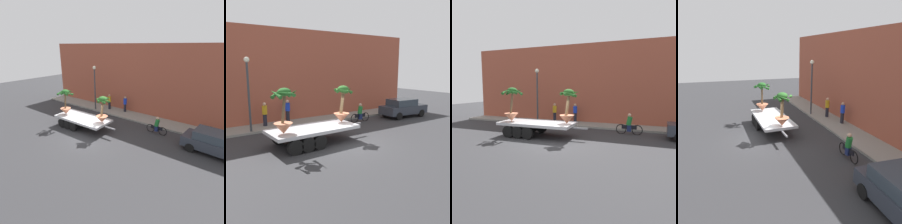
{
  "view_description": "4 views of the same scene",
  "coord_description": "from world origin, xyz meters",
  "views": [
    {
      "loc": [
        9.81,
        -9.79,
        7.08
      ],
      "look_at": [
        1.21,
        1.54,
        1.97
      ],
      "focal_mm": 29.97,
      "sensor_mm": 36.0,
      "label": 1
    },
    {
      "loc": [
        -8.22,
        -10.99,
        4.42
      ],
      "look_at": [
        0.57,
        1.82,
        1.5
      ],
      "focal_mm": 39.59,
      "sensor_mm": 36.0,
      "label": 2
    },
    {
      "loc": [
        5.32,
        -11.64,
        3.38
      ],
      "look_at": [
        0.27,
        1.04,
        1.76
      ],
      "focal_mm": 34.01,
      "sensor_mm": 36.0,
      "label": 3
    },
    {
      "loc": [
        13.28,
        -2.59,
        5.82
      ],
      "look_at": [
        -0.42,
        2.05,
        1.61
      ],
      "focal_mm": 34.34,
      "sensor_mm": 36.0,
      "label": 4
    }
  ],
  "objects": [
    {
      "name": "flatbed_trailer",
      "position": [
        -1.95,
        1.02,
        0.75
      ],
      "size": [
        6.13,
        2.42,
        0.98
      ],
      "color": "#B7BABF",
      "rests_on": "ground"
    },
    {
      "name": "pedestrian_near_gate",
      "position": [
        -0.84,
        6.61,
        1.04
      ],
      "size": [
        0.36,
        0.36,
        1.71
      ],
      "color": "black",
      "rests_on": "sidewalk"
    },
    {
      "name": "ground_plane",
      "position": [
        0.0,
        0.0,
        0.0
      ],
      "size": [
        60.0,
        60.0,
        0.0
      ],
      "primitive_type": "plane",
      "color": "#2D2D30"
    },
    {
      "name": "pedestrian_far_left",
      "position": [
        -2.74,
        6.27,
        1.04
      ],
      "size": [
        0.36,
        0.36,
        1.71
      ],
      "color": "black",
      "rests_on": "sidewalk"
    },
    {
      "name": "potted_palm_middle",
      "position": [
        -3.54,
        0.73,
        2.08
      ],
      "size": [
        1.34,
        1.31,
        2.36
      ],
      "color": "#C17251",
      "rests_on": "flatbed_trailer"
    },
    {
      "name": "sidewalk",
      "position": [
        0.0,
        6.1,
        0.07
      ],
      "size": [
        24.0,
        2.2,
        0.15
      ],
      "primitive_type": "cube",
      "color": "gray",
      "rests_on": "ground"
    },
    {
      "name": "street_lamp",
      "position": [
        -4.02,
        5.3,
        3.23
      ],
      "size": [
        0.36,
        0.36,
        4.83
      ],
      "color": "#383D42",
      "rests_on": "sidewalk"
    },
    {
      "name": "cyclist",
      "position": [
        4.14,
        3.9,
        0.67
      ],
      "size": [
        1.84,
        0.34,
        1.54
      ],
      "color": "black",
      "rests_on": "ground"
    },
    {
      "name": "potted_palm_rear",
      "position": [
        0.46,
        1.21,
        1.99
      ],
      "size": [
        1.31,
        1.34,
        2.26
      ],
      "color": "#B26647",
      "rests_on": "flatbed_trailer"
    },
    {
      "name": "building_facade",
      "position": [
        0.0,
        7.8,
        3.63
      ],
      "size": [
        24.0,
        1.2,
        7.26
      ],
      "primitive_type": "cube",
      "color": "#9E4C38",
      "rests_on": "ground"
    }
  ]
}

